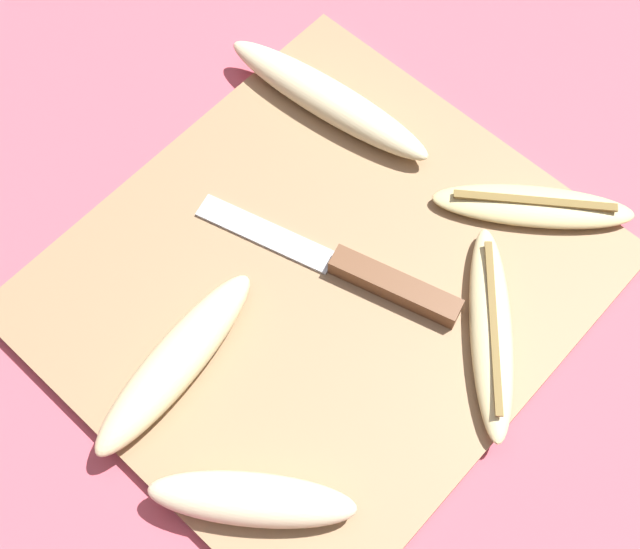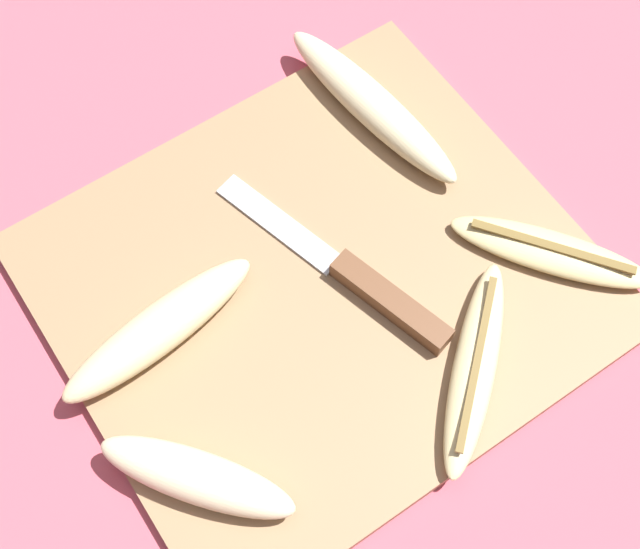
% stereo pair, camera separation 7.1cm
% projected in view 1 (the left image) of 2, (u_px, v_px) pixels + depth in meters
% --- Properties ---
extents(ground_plane, '(4.00, 4.00, 0.00)m').
position_uv_depth(ground_plane, '(320.00, 286.00, 0.74)').
color(ground_plane, '#C65160').
extents(cutting_board, '(0.42, 0.37, 0.01)m').
position_uv_depth(cutting_board, '(320.00, 283.00, 0.73)').
color(cutting_board, '#997551').
rests_on(cutting_board, ground_plane).
extents(knife, '(0.08, 0.23, 0.02)m').
position_uv_depth(knife, '(373.00, 277.00, 0.72)').
color(knife, brown).
rests_on(knife, cutting_board).
extents(banana_pale_long, '(0.12, 0.14, 0.03)m').
position_uv_depth(banana_pale_long, '(252.00, 499.00, 0.63)').
color(banana_pale_long, beige).
rests_on(banana_pale_long, cutting_board).
extents(banana_spotted_left, '(0.13, 0.16, 0.02)m').
position_uv_depth(banana_spotted_left, '(533.00, 206.00, 0.74)').
color(banana_spotted_left, '#DBC684').
rests_on(banana_spotted_left, cutting_board).
extents(banana_soft_right, '(0.18, 0.06, 0.03)m').
position_uv_depth(banana_soft_right, '(176.00, 362.00, 0.68)').
color(banana_soft_right, beige).
rests_on(banana_soft_right, cutting_board).
extents(banana_cream_curved, '(0.06, 0.21, 0.03)m').
position_uv_depth(banana_cream_curved, '(328.00, 99.00, 0.78)').
color(banana_cream_curved, beige).
rests_on(banana_cream_curved, cutting_board).
extents(banana_ripe_center, '(0.16, 0.14, 0.02)m').
position_uv_depth(banana_ripe_center, '(491.00, 331.00, 0.69)').
color(banana_ripe_center, beige).
rests_on(banana_ripe_center, cutting_board).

